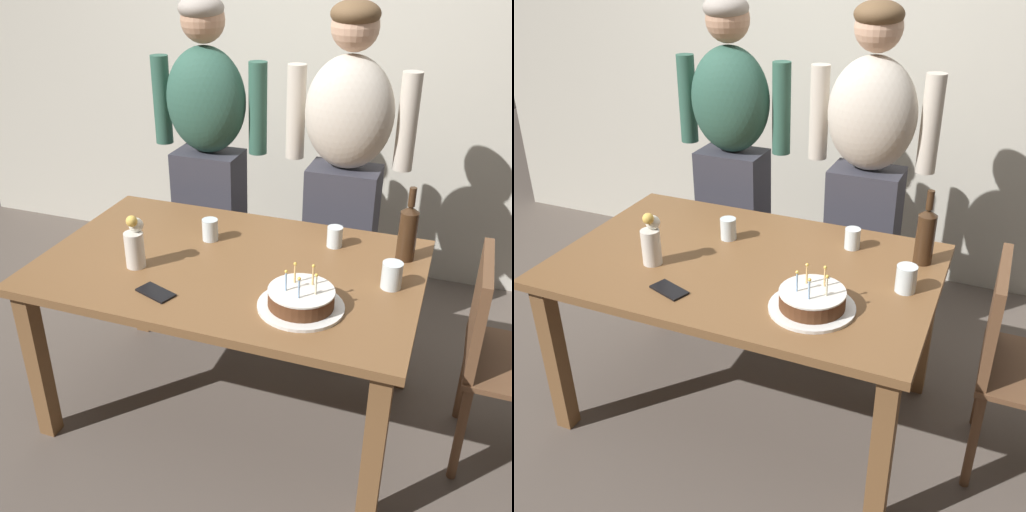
{
  "view_description": "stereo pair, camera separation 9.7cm",
  "coord_description": "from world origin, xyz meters",
  "views": [
    {
      "loc": [
        0.8,
        -1.91,
        1.87
      ],
      "look_at": [
        0.14,
        -0.09,
        0.84
      ],
      "focal_mm": 41.68,
      "sensor_mm": 36.0,
      "label": 1
    },
    {
      "loc": [
        0.9,
        -1.88,
        1.87
      ],
      "look_at": [
        0.14,
        -0.09,
        0.84
      ],
      "focal_mm": 41.68,
      "sensor_mm": 36.0,
      "label": 2
    }
  ],
  "objects": [
    {
      "name": "ground_plane",
      "position": [
        0.0,
        0.0,
        0.0
      ],
      "size": [
        10.0,
        10.0,
        0.0
      ],
      "primitive_type": "plane",
      "color": "#564C44"
    },
    {
      "name": "back_wall",
      "position": [
        0.0,
        1.55,
        1.3
      ],
      "size": [
        5.2,
        0.1,
        2.6
      ],
      "primitive_type": "cube",
      "color": "beige",
      "rests_on": "ground_plane"
    },
    {
      "name": "dining_table",
      "position": [
        0.0,
        0.0,
        0.64
      ],
      "size": [
        1.5,
        0.96,
        0.74
      ],
      "color": "brown",
      "rests_on": "ground_plane"
    },
    {
      "name": "birthday_cake",
      "position": [
        0.36,
        -0.22,
        0.77
      ],
      "size": [
        0.31,
        0.31,
        0.15
      ],
      "color": "white",
      "rests_on": "dining_table"
    },
    {
      "name": "water_glass_near",
      "position": [
        -0.16,
        0.16,
        0.79
      ],
      "size": [
        0.07,
        0.07,
        0.09
      ],
      "primitive_type": "cylinder",
      "color": "silver",
      "rests_on": "dining_table"
    },
    {
      "name": "water_glass_far",
      "position": [
        0.36,
        0.29,
        0.78
      ],
      "size": [
        0.06,
        0.06,
        0.09
      ],
      "primitive_type": "cylinder",
      "color": "silver",
      "rests_on": "dining_table"
    },
    {
      "name": "water_glass_side",
      "position": [
        0.63,
        0.03,
        0.79
      ],
      "size": [
        0.08,
        0.08,
        0.1
      ],
      "primitive_type": "cylinder",
      "color": "silver",
      "rests_on": "dining_table"
    },
    {
      "name": "wine_bottle",
      "position": [
        0.65,
        0.27,
        0.86
      ],
      "size": [
        0.07,
        0.07,
        0.31
      ],
      "color": "#382314",
      "rests_on": "dining_table"
    },
    {
      "name": "cell_phone",
      "position": [
        -0.16,
        -0.31,
        0.74
      ],
      "size": [
        0.16,
        0.12,
        0.01
      ],
      "primitive_type": "cube",
      "rotation": [
        0.0,
        0.0,
        -0.35
      ],
      "color": "black",
      "rests_on": "dining_table"
    },
    {
      "name": "flower_vase",
      "position": [
        -0.33,
        -0.15,
        0.84
      ],
      "size": [
        0.08,
        0.09,
        0.22
      ],
      "color": "silver",
      "rests_on": "dining_table"
    },
    {
      "name": "person_man_bearded",
      "position": [
        -0.43,
        0.76,
        0.87
      ],
      "size": [
        0.61,
        0.27,
        1.66
      ],
      "rotation": [
        0.0,
        0.0,
        3.14
      ],
      "color": "#33333D",
      "rests_on": "ground_plane"
    },
    {
      "name": "person_woman_cardigan",
      "position": [
        0.29,
        0.76,
        0.87
      ],
      "size": [
        0.61,
        0.27,
        1.66
      ],
      "rotation": [
        0.0,
        0.0,
        3.14
      ],
      "color": "#33333D",
      "rests_on": "ground_plane"
    },
    {
      "name": "dining_chair",
      "position": [
        1.05,
        0.1,
        0.52
      ],
      "size": [
        0.42,
        0.42,
        0.87
      ],
      "rotation": [
        0.0,
        0.0,
        1.57
      ],
      "color": "brown",
      "rests_on": "ground_plane"
    }
  ]
}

